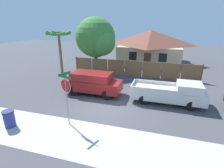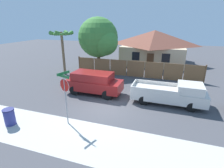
{
  "view_description": "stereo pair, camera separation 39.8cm",
  "coord_description": "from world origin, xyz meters",
  "px_view_note": "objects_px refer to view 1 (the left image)",
  "views": [
    {
      "loc": [
        3.64,
        -10.57,
        5.89
      ],
      "look_at": [
        0.24,
        0.84,
        1.6
      ],
      "focal_mm": 28.0,
      "sensor_mm": 36.0,
      "label": 1
    },
    {
      "loc": [
        4.02,
        -10.45,
        5.89
      ],
      "look_at": [
        0.24,
        0.84,
        1.6
      ],
      "focal_mm": 28.0,
      "sensor_mm": 36.0,
      "label": 2
    }
  ],
  "objects_px": {
    "oak_tree": "(97,39)",
    "trash_bin": "(9,119)",
    "red_suv": "(93,82)",
    "house": "(150,46)",
    "palm_tree": "(59,38)",
    "stop_sign": "(66,90)",
    "orange_pickup": "(171,93)"
  },
  "relations": [
    {
      "from": "oak_tree",
      "to": "trash_bin",
      "type": "distance_m",
      "value": 13.51
    },
    {
      "from": "red_suv",
      "to": "trash_bin",
      "type": "bearing_deg",
      "value": -114.62
    },
    {
      "from": "oak_tree",
      "to": "red_suv",
      "type": "height_order",
      "value": "oak_tree"
    },
    {
      "from": "oak_tree",
      "to": "trash_bin",
      "type": "xyz_separation_m",
      "value": [
        -0.53,
        -13.05,
        -3.44
      ]
    },
    {
      "from": "oak_tree",
      "to": "red_suv",
      "type": "distance_m",
      "value": 7.96
    },
    {
      "from": "house",
      "to": "oak_tree",
      "type": "bearing_deg",
      "value": -130.6
    },
    {
      "from": "palm_tree",
      "to": "red_suv",
      "type": "relative_size",
      "value": 1.04
    },
    {
      "from": "red_suv",
      "to": "house",
      "type": "bearing_deg",
      "value": 76.25
    },
    {
      "from": "stop_sign",
      "to": "trash_bin",
      "type": "bearing_deg",
      "value": -140.32
    },
    {
      "from": "red_suv",
      "to": "orange_pickup",
      "type": "bearing_deg",
      "value": 0.45
    },
    {
      "from": "stop_sign",
      "to": "house",
      "type": "bearing_deg",
      "value": 99.52
    },
    {
      "from": "house",
      "to": "palm_tree",
      "type": "distance_m",
      "value": 13.3
    },
    {
      "from": "palm_tree",
      "to": "stop_sign",
      "type": "bearing_deg",
      "value": -56.38
    },
    {
      "from": "orange_pickup",
      "to": "stop_sign",
      "type": "height_order",
      "value": "stop_sign"
    },
    {
      "from": "oak_tree",
      "to": "orange_pickup",
      "type": "xyz_separation_m",
      "value": [
        8.57,
        -7.04,
        -3.12
      ]
    },
    {
      "from": "red_suv",
      "to": "palm_tree",
      "type": "bearing_deg",
      "value": 143.35
    },
    {
      "from": "trash_bin",
      "to": "house",
      "type": "bearing_deg",
      "value": 72.33
    },
    {
      "from": "oak_tree",
      "to": "stop_sign",
      "type": "xyz_separation_m",
      "value": [
        2.69,
        -11.83,
        -1.73
      ]
    },
    {
      "from": "palm_tree",
      "to": "stop_sign",
      "type": "relative_size",
      "value": 1.51
    },
    {
      "from": "palm_tree",
      "to": "stop_sign",
      "type": "height_order",
      "value": "palm_tree"
    },
    {
      "from": "palm_tree",
      "to": "red_suv",
      "type": "distance_m",
      "value": 7.74
    },
    {
      "from": "palm_tree",
      "to": "orange_pickup",
      "type": "distance_m",
      "value": 13.09
    },
    {
      "from": "palm_tree",
      "to": "orange_pickup",
      "type": "height_order",
      "value": "palm_tree"
    },
    {
      "from": "house",
      "to": "orange_pickup",
      "type": "relative_size",
      "value": 1.71
    },
    {
      "from": "palm_tree",
      "to": "trash_bin",
      "type": "xyz_separation_m",
      "value": [
        2.81,
        -10.27,
        -3.69
      ]
    },
    {
      "from": "palm_tree",
      "to": "trash_bin",
      "type": "height_order",
      "value": "palm_tree"
    },
    {
      "from": "oak_tree",
      "to": "house",
      "type": "bearing_deg",
      "value": 49.4
    },
    {
      "from": "stop_sign",
      "to": "palm_tree",
      "type": "bearing_deg",
      "value": 142.59
    },
    {
      "from": "trash_bin",
      "to": "orange_pickup",
      "type": "bearing_deg",
      "value": 33.47
    },
    {
      "from": "red_suv",
      "to": "stop_sign",
      "type": "height_order",
      "value": "stop_sign"
    },
    {
      "from": "oak_tree",
      "to": "trash_bin",
      "type": "relative_size",
      "value": 6.29
    },
    {
      "from": "palm_tree",
      "to": "orange_pickup",
      "type": "xyz_separation_m",
      "value": [
        11.9,
        -4.26,
        -3.38
      ]
    }
  ]
}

